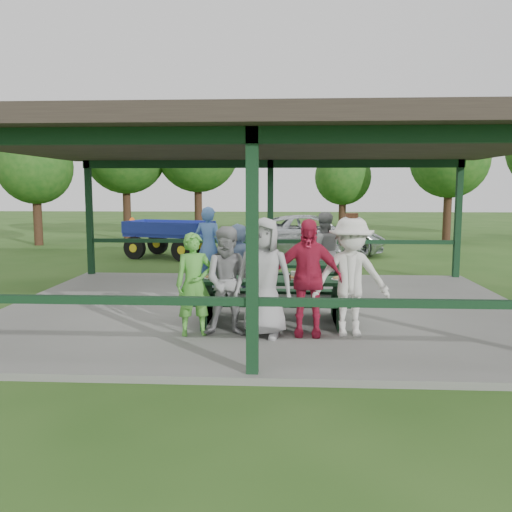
# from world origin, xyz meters

# --- Properties ---
(ground) EXTENTS (90.00, 90.00, 0.00)m
(ground) POSITION_xyz_m (0.00, 0.00, 0.00)
(ground) COLOR #284D18
(ground) RESTS_ON ground
(concrete_slab) EXTENTS (10.00, 8.00, 0.10)m
(concrete_slab) POSITION_xyz_m (0.00, 0.00, 0.05)
(concrete_slab) COLOR slate
(concrete_slab) RESTS_ON ground
(pavilion_structure) EXTENTS (10.60, 8.60, 3.24)m
(pavilion_structure) POSITION_xyz_m (0.00, 0.00, 3.17)
(pavilion_structure) COLOR black
(pavilion_structure) RESTS_ON concrete_slab
(picnic_table_near) EXTENTS (2.56, 1.39, 0.75)m
(picnic_table_near) POSITION_xyz_m (0.17, -1.20, 0.57)
(picnic_table_near) COLOR black
(picnic_table_near) RESTS_ON concrete_slab
(picnic_table_far) EXTENTS (2.70, 1.39, 0.75)m
(picnic_table_far) POSITION_xyz_m (0.31, 0.80, 0.58)
(picnic_table_far) COLOR black
(picnic_table_far) RESTS_ON concrete_slab
(table_setting) EXTENTS (2.47, 0.45, 0.10)m
(table_setting) POSITION_xyz_m (0.03, -1.16, 0.89)
(table_setting) COLOR white
(table_setting) RESTS_ON picnic_table_near
(contestant_green) EXTENTS (0.66, 0.52, 1.60)m
(contestant_green) POSITION_xyz_m (-1.01, -2.09, 0.90)
(contestant_green) COLOR #50A739
(contestant_green) RESTS_ON concrete_slab
(contestant_grey_left) EXTENTS (0.84, 0.67, 1.70)m
(contestant_grey_left) POSITION_xyz_m (-0.46, -2.08, 0.95)
(contestant_grey_left) COLOR gray
(contestant_grey_left) RESTS_ON concrete_slab
(contestant_grey_mid) EXTENTS (0.99, 0.74, 1.84)m
(contestant_grey_mid) POSITION_xyz_m (0.07, -2.12, 1.02)
(contestant_grey_mid) COLOR #9C9C9F
(contestant_grey_mid) RESTS_ON concrete_slab
(contestant_red) EXTENTS (1.09, 0.50, 1.82)m
(contestant_red) POSITION_xyz_m (0.74, -2.01, 1.01)
(contestant_red) COLOR #B81F40
(contestant_red) RESTS_ON concrete_slab
(contestant_white_fedora) EXTENTS (1.23, 0.75, 1.91)m
(contestant_white_fedora) POSITION_xyz_m (1.41, -2.00, 1.03)
(contestant_white_fedora) COLOR silver
(contestant_white_fedora) RESTS_ON concrete_slab
(spectator_lblue) EXTENTS (1.46, 0.91, 1.50)m
(spectator_lblue) POSITION_xyz_m (-0.65, 1.80, 0.85)
(spectator_lblue) COLOR #849FCC
(spectator_lblue) RESTS_ON concrete_slab
(spectator_blue) EXTENTS (0.78, 0.62, 1.86)m
(spectator_blue) POSITION_xyz_m (-1.38, 2.08, 1.03)
(spectator_blue) COLOR #446DB2
(spectator_blue) RESTS_ON concrete_slab
(spectator_grey) EXTENTS (0.93, 0.77, 1.76)m
(spectator_grey) POSITION_xyz_m (1.24, 1.73, 0.98)
(spectator_grey) COLOR gray
(spectator_grey) RESTS_ON concrete_slab
(pickup_truck) EXTENTS (5.20, 2.45, 1.44)m
(pickup_truck) POSITION_xyz_m (1.35, 8.97, 0.72)
(pickup_truck) COLOR silver
(pickup_truck) RESTS_ON ground
(farm_trailer) EXTENTS (3.91, 2.38, 1.36)m
(farm_trailer) POSITION_xyz_m (-3.59, 8.04, 0.68)
(farm_trailer) COLOR navy
(farm_trailer) RESTS_ON ground
(tree_far_left) EXTENTS (3.77, 3.77, 5.88)m
(tree_far_left) POSITION_xyz_m (-6.98, 14.57, 3.98)
(tree_far_left) COLOR #311F13
(tree_far_left) RESTS_ON ground
(tree_left) EXTENTS (3.88, 3.88, 6.06)m
(tree_left) POSITION_xyz_m (-3.72, 15.09, 4.10)
(tree_left) COLOR #311F13
(tree_left) RESTS_ON ground
(tree_mid) EXTENTS (2.76, 2.76, 4.31)m
(tree_mid) POSITION_xyz_m (3.20, 16.79, 2.91)
(tree_mid) COLOR #311F13
(tree_mid) RESTS_ON ground
(tree_right) EXTENTS (3.46, 3.46, 5.40)m
(tree_right) POSITION_xyz_m (7.62, 14.39, 3.65)
(tree_right) COLOR #311F13
(tree_right) RESTS_ON ground
(tree_edge_left) EXTENTS (3.06, 3.06, 4.78)m
(tree_edge_left) POSITION_xyz_m (-9.97, 11.82, 3.23)
(tree_edge_left) COLOR #311F13
(tree_edge_left) RESTS_ON ground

